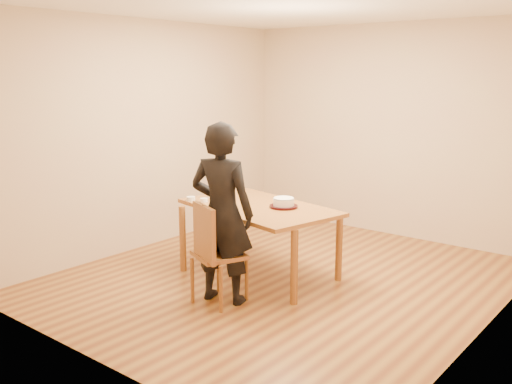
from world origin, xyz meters
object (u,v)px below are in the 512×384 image
Objects in this scene: dining_table at (259,207)px; person at (222,213)px; cake_plate at (284,206)px; dining_chair at (219,255)px; cake at (284,202)px.

dining_table is 0.96× the size of person.
person reaches higher than cake_plate.
dining_table is 3.87× the size of dining_chair.
person is (0.15, -0.73, 0.10)m from dining_table.
cake_plate is 0.04m from cake.
cake is 0.13× the size of person.
cake_plate is (0.10, 0.86, 0.31)m from dining_chair.
dining_chair is 0.92m from cake_plate.
cake reaches higher than dining_chair.
cake is (0.25, 0.09, 0.08)m from dining_table.
person is at bearing -96.70° from cake.
dining_chair is at bearing 74.66° from person.
person is at bearing 113.42° from dining_chair.
cake reaches higher than dining_table.
dining_table is at bearing -160.24° from cake.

